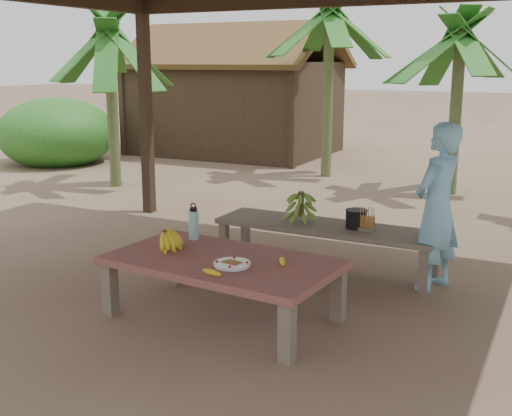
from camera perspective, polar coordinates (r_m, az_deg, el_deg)
The scene contains 16 objects.
ground at distance 5.65m, azimuth 0.08°, elevation -8.07°, with size 80.00×80.00×0.00m, color brown.
work_table at distance 5.11m, azimuth -3.01°, elevation -5.21°, with size 1.88×1.15×0.50m.
bench at distance 6.37m, azimuth 6.20°, elevation -1.97°, with size 2.21×0.64×0.45m.
ripe_banana_bunch at distance 5.37m, azimuth -8.12°, elevation -2.70°, with size 0.29×0.25×0.18m, color yellow, non-canonical shape.
plate at distance 4.89m, azimuth -2.15°, elevation -5.02°, with size 0.28×0.28×0.04m.
loose_banana_front at distance 4.71m, azimuth -3.92°, elevation -5.73°, with size 0.04×0.15×0.04m, color yellow.
loose_banana_side at distance 4.95m, azimuth 2.36°, elevation -4.76°, with size 0.04×0.14×0.04m, color yellow.
water_flask at distance 5.63m, azimuth -5.56°, elevation -1.41°, with size 0.09×0.09×0.33m.
green_banana_stalk at distance 6.42m, azimuth 4.01°, elevation 0.18°, with size 0.28×0.28×0.32m, color #598C2D, non-canonical shape.
cooking_pot at distance 6.25m, azimuth 8.90°, elevation -0.99°, with size 0.20×0.20×0.17m, color black.
skewer_rack at distance 6.14m, azimuth 9.85°, elevation -0.96°, with size 0.18×0.08×0.24m, color #A57F47, non-canonical shape.
woman at distance 5.92m, azimuth 15.81°, elevation 0.07°, with size 0.55×0.36×1.51m, color #79C0E5.
hut at distance 14.48m, azimuth -1.72°, elevation 9.30°, with size 4.40×3.43×2.85m.
banana_plant_n at distance 10.27m, azimuth 17.67°, elevation 13.33°, with size 1.80×1.80×2.68m.
banana_plant_nw at distance 11.46m, azimuth 6.54°, elevation 15.81°, with size 1.80×1.80×3.10m.
banana_plant_w at distance 10.69m, azimuth -12.91°, elevation 13.65°, with size 1.80×1.80×2.69m.
Camera 1 is at (2.36, -4.72, 2.03)m, focal length 45.00 mm.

